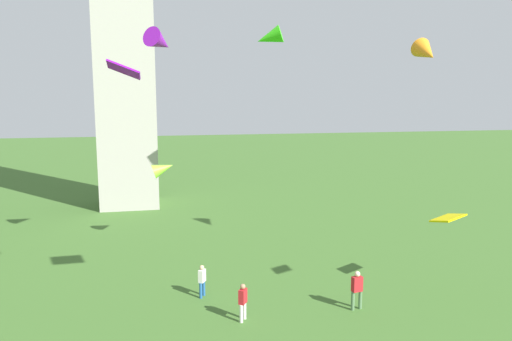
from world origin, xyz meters
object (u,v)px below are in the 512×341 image
object	(u,v)px
person_1	(202,279)
kite_flying_7	(160,42)
person_5	(357,288)
kite_flying_4	(448,218)
kite_flying_1	(269,38)
kite_flying_5	(124,70)
kite_flying_11	(163,168)
person_2	(243,300)
kite_flying_6	(427,52)

from	to	relation	value
person_1	kite_flying_7	distance (m)	12.45
person_1	person_5	world-z (taller)	person_5
kite_flying_4	kite_flying_7	size ratio (longest dim) A/B	0.89
person_1	kite_flying_7	size ratio (longest dim) A/B	0.77
person_1	kite_flying_1	xyz separation A→B (m)	(5.59, 9.48, 12.56)
kite_flying_5	kite_flying_11	size ratio (longest dim) A/B	0.81
kite_flying_7	person_2	bearing A→B (deg)	150.24
kite_flying_5	kite_flying_7	size ratio (longest dim) A/B	0.62
person_5	kite_flying_4	distance (m)	5.90
kite_flying_1	kite_flying_11	xyz separation A→B (m)	(-7.11, -0.53, -8.41)
kite_flying_5	person_5	bearing A→B (deg)	-178.48
person_5	kite_flying_4	bearing A→B (deg)	0.63
person_1	person_2	xyz separation A→B (m)	(1.47, -2.90, 0.04)
kite_flying_5	kite_flying_11	world-z (taller)	kite_flying_5
kite_flying_1	kite_flying_5	bearing A→B (deg)	-16.88
person_1	kite_flying_5	world-z (taller)	kite_flying_5
person_2	person_5	distance (m)	5.28
kite_flying_1	kite_flying_11	bearing A→B (deg)	-65.70
kite_flying_1	kite_flying_11	size ratio (longest dim) A/B	1.40
kite_flying_6	kite_flying_7	xyz separation A→B (m)	(-13.70, 3.07, 0.54)
person_5	kite_flying_5	size ratio (longest dim) A/B	1.43
kite_flying_1	kite_flying_4	world-z (taller)	kite_flying_1
person_1	kite_flying_11	size ratio (longest dim) A/B	1.01
kite_flying_6	kite_flying_4	bearing A→B (deg)	-94.40
person_2	kite_flying_6	bearing A→B (deg)	-35.37
person_5	kite_flying_4	xyz separation A→B (m)	(5.13, 1.02, 2.74)
kite_flying_1	kite_flying_4	xyz separation A→B (m)	(6.29, -11.35, -9.69)
kite_flying_6	kite_flying_7	world-z (taller)	kite_flying_7
person_2	kite_flying_1	size ratio (longest dim) A/B	0.76
kite_flying_6	person_2	bearing A→B (deg)	-158.51
kite_flying_11	kite_flying_6	bearing A→B (deg)	-122.48
kite_flying_1	kite_flying_4	size ratio (longest dim) A/B	1.20
person_1	person_5	size ratio (longest dim) A/B	0.88
kite_flying_7	kite_flying_11	world-z (taller)	kite_flying_7
kite_flying_5	person_2	bearing A→B (deg)	176.72
person_2	kite_flying_4	xyz separation A→B (m)	(10.41, 1.03, 2.83)
person_1	kite_flying_5	xyz separation A→B (m)	(-3.16, -2.18, 9.79)
person_2	person_5	xyz separation A→B (m)	(5.28, 0.02, 0.08)
person_2	kite_flying_11	bearing A→B (deg)	47.47
person_1	kite_flying_5	distance (m)	10.51
kite_flying_5	kite_flying_6	size ratio (longest dim) A/B	0.70
kite_flying_4	kite_flying_11	bearing A→B (deg)	-61.58
kite_flying_4	kite_flying_7	xyz separation A→B (m)	(-13.45, 6.19, 8.70)
person_2	kite_flying_4	distance (m)	10.84
person_5	kite_flying_5	world-z (taller)	kite_flying_5
person_2	kite_flying_1	xyz separation A→B (m)	(4.12, 12.38, 12.52)
kite_flying_5	kite_flying_7	world-z (taller)	kite_flying_7
person_5	kite_flying_4	size ratio (longest dim) A/B	0.99
person_1	kite_flying_5	size ratio (longest dim) A/B	1.25
person_5	kite_flying_5	bearing A→B (deg)	165.37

